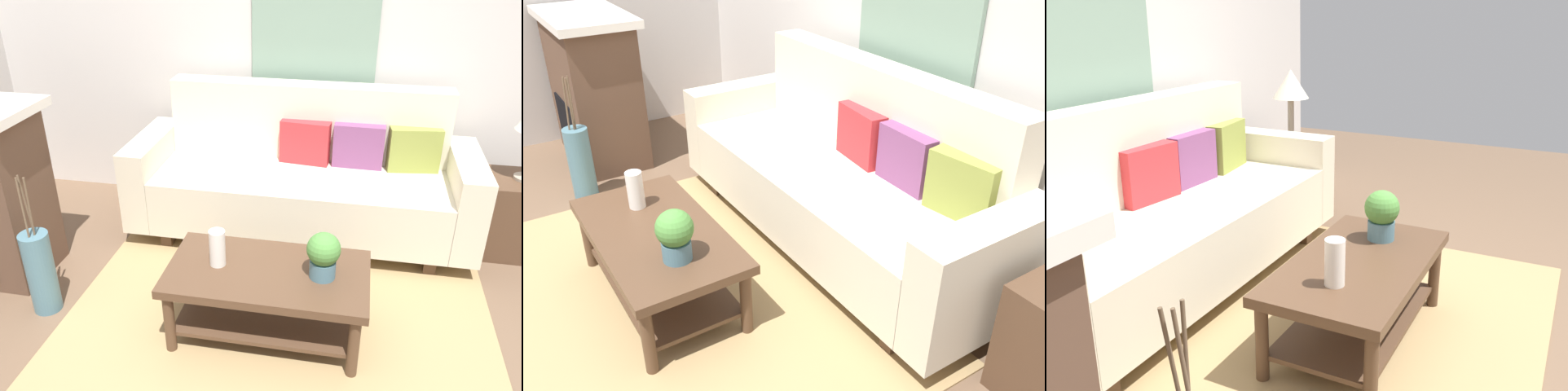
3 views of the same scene
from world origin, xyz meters
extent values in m
plane|color=brown|center=(0.00, 0.00, 0.00)|extent=(9.17, 9.17, 0.00)
cube|color=silver|center=(0.00, 2.10, 1.35)|extent=(5.17, 0.10, 2.70)
cube|color=#A38456|center=(0.00, 0.50, 0.01)|extent=(2.51, 1.94, 0.01)
cube|color=beige|center=(0.00, 1.50, 0.32)|extent=(2.05, 0.84, 0.40)
cube|color=beige|center=(0.00, 1.82, 0.80)|extent=(2.05, 0.20, 0.56)
cube|color=beige|center=(-1.13, 1.50, 0.42)|extent=(0.20, 0.84, 0.60)
cube|color=beige|center=(1.12, 1.50, 0.42)|extent=(0.20, 0.84, 0.60)
cube|color=#513826|center=(-0.93, 1.50, 0.06)|extent=(0.08, 0.74, 0.12)
cube|color=#513826|center=(0.92, 1.50, 0.06)|extent=(0.08, 0.74, 0.12)
cube|color=red|center=(0.00, 1.69, 0.68)|extent=(0.37, 0.16, 0.32)
cube|color=#7A4270|center=(0.39, 1.69, 0.68)|extent=(0.36, 0.13, 0.32)
cube|color=olive|center=(0.78, 1.69, 0.68)|extent=(0.37, 0.17, 0.32)
cube|color=#513826|center=(-0.04, 0.39, 0.41)|extent=(1.10, 0.60, 0.05)
cube|color=#513826|center=(-0.04, 0.39, 0.12)|extent=(0.98, 0.50, 0.02)
cylinder|color=#513826|center=(-0.53, 0.14, 0.19)|extent=(0.06, 0.06, 0.38)
cylinder|color=#513826|center=(0.45, 0.14, 0.19)|extent=(0.06, 0.06, 0.38)
cylinder|color=#513826|center=(-0.53, 0.64, 0.19)|extent=(0.06, 0.06, 0.38)
cylinder|color=#513826|center=(0.45, 0.64, 0.19)|extent=(0.06, 0.06, 0.38)
cylinder|color=white|center=(-0.32, 0.40, 0.54)|extent=(0.09, 0.09, 0.21)
cylinder|color=slate|center=(0.25, 0.39, 0.48)|extent=(0.14, 0.14, 0.10)
sphere|color=#4C873B|center=(0.25, 0.39, 0.60)|extent=(0.18, 0.18, 0.18)
cube|color=brown|center=(-2.04, 0.67, 0.55)|extent=(0.90, 0.50, 1.10)
cube|color=black|center=(-2.04, 0.42, 0.30)|extent=(0.52, 0.02, 0.44)
cube|color=silver|center=(-2.04, 0.67, 1.13)|extent=(1.02, 0.58, 0.06)
cylinder|color=slate|center=(-1.40, 0.34, 0.26)|extent=(0.17, 0.17, 0.53)
cylinder|color=brown|center=(-1.38, 0.34, 0.71)|extent=(0.02, 0.02, 0.36)
cylinder|color=brown|center=(-1.41, 0.36, 0.71)|extent=(0.05, 0.03, 0.36)
cylinder|color=brown|center=(-1.41, 0.32, 0.71)|extent=(0.03, 0.04, 0.36)
camera|label=1|loc=(0.37, -1.94, 2.10)|focal=36.33mm
camera|label=2|loc=(2.34, -0.34, 1.97)|focal=38.32mm
camera|label=3|loc=(-2.34, -0.47, 1.56)|focal=38.83mm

